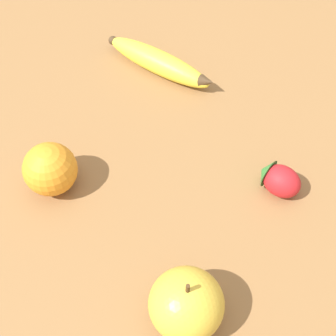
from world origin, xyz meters
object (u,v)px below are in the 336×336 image
Objects in this scene: orange at (50,169)px; strawberry at (279,179)px; banana at (159,62)px; apple at (186,304)px.

orange reaches higher than strawberry.
orange is at bearing 38.02° from strawberry.
orange reaches higher than banana.
apple is at bearing -50.38° from banana.
orange is (-0.04, 0.26, 0.02)m from banana.
apple is (-0.29, 0.29, 0.02)m from banana.
banana is 2.92× the size of orange.
apple is at bearing 174.21° from orange.
orange is 0.82× the size of apple.
banana is 0.41m from apple.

